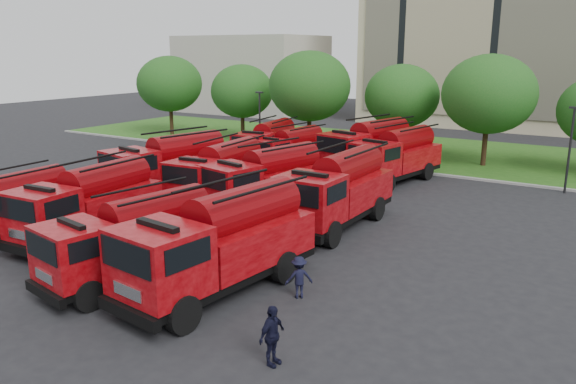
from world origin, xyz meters
name	(u,v)px	position (x,y,z in m)	size (l,w,h in m)	color
ground	(225,238)	(0.00, 0.00, 0.00)	(140.00, 140.00, 0.00)	black
lawn	(419,151)	(0.00, 26.00, 0.06)	(70.00, 16.00, 0.12)	#1A4A13
curb	(381,168)	(0.00, 17.90, 0.07)	(70.00, 0.30, 0.14)	gray
apartment_building	(512,9)	(2.00, 47.94, 12.50)	(30.00, 14.18, 25.00)	beige
side_building	(252,74)	(-30.00, 44.00, 5.00)	(18.00, 12.00, 10.00)	#ABA698
tree_0	(170,84)	(-24.00, 22.00, 5.02)	(6.30, 6.30, 7.70)	#382314
tree_1	(242,91)	(-16.00, 23.00, 4.55)	(5.71, 5.71, 6.98)	#382314
tree_2	(310,86)	(-8.00, 21.50, 5.35)	(6.72, 6.72, 8.22)	#382314
tree_3	(402,96)	(-1.00, 24.00, 4.68)	(5.88, 5.88, 7.19)	#382314
tree_4	(489,94)	(6.00, 22.50, 5.22)	(6.55, 6.55, 8.01)	#382314
lamp_post_0	(260,120)	(-10.00, 17.20, 2.90)	(0.60, 0.25, 5.11)	black
lamp_post_1	(570,145)	(12.00, 17.20, 2.90)	(0.60, 0.25, 5.11)	black
fire_truck_0	(7,206)	(-8.26, -5.07, 1.47)	(2.60, 6.51, 2.92)	black
fire_truck_1	(89,203)	(-5.06, -3.21, 1.66)	(3.03, 7.39, 3.30)	black
fire_truck_2	(133,239)	(0.13, -5.43, 1.57)	(3.48, 7.16, 3.13)	black
fire_truck_3	(220,243)	(3.48, -4.57, 1.79)	(3.58, 8.09, 3.57)	black
fire_truck_4	(170,165)	(-7.50, 4.48, 1.77)	(4.12, 8.08, 3.51)	black
fire_truck_5	(220,173)	(-3.96, 4.68, 1.66)	(3.18, 7.46, 3.30)	black
fire_truck_6	(266,180)	(-0.90, 4.73, 1.68)	(4.09, 7.70, 3.34)	black
fire_truck_7	(337,190)	(3.45, 4.31, 1.78)	(2.91, 7.79, 3.53)	black
fire_truck_8	(268,144)	(-7.41, 14.50, 1.62)	(3.38, 7.33, 3.21)	black
fire_truck_9	(290,150)	(-5.04, 13.72, 1.50)	(3.03, 6.78, 2.98)	black
fire_truck_10	(369,148)	(-0.04, 15.74, 1.83)	(4.45, 8.39, 3.63)	black
fire_truck_11	(396,156)	(2.38, 14.62, 1.70)	(3.91, 7.78, 3.39)	black
firefighter_0	(171,300)	(2.47, -6.03, 0.00)	(0.65, 0.47, 1.77)	#9A190B
firefighter_1	(83,278)	(-1.64, -6.43, 0.00)	(0.89, 0.49, 1.83)	#9A190B
firefighter_2	(272,364)	(7.63, -7.58, 0.00)	(1.01, 0.57, 1.72)	black
firefighter_3	(299,297)	(6.07, -3.56, 0.00)	(0.96, 0.50, 1.49)	black
firefighter_4	(145,236)	(-3.32, -1.65, 0.00)	(0.79, 0.51, 1.61)	black
firefighter_5	(319,227)	(2.83, 3.73, 0.00)	(1.41, 0.61, 1.52)	#9A190B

